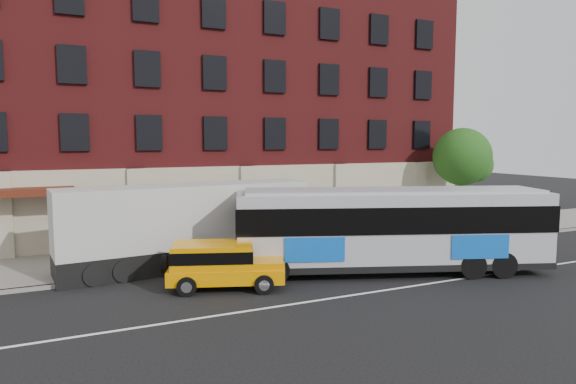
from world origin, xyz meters
name	(u,v)px	position (x,y,z in m)	size (l,w,h in m)	color
ground	(364,299)	(0.00, 0.00, 0.00)	(120.00, 120.00, 0.00)	black
sidewalk	(266,248)	(0.00, 9.00, 0.07)	(60.00, 6.00, 0.15)	gray
kerb	(291,260)	(0.00, 6.00, 0.07)	(60.00, 0.25, 0.15)	gray
lane_line	(356,295)	(0.00, 0.50, 0.01)	(60.00, 0.12, 0.01)	white
building	(219,109)	(-0.01, 16.92, 7.58)	(30.00, 12.10, 15.00)	maroon
sign_pole	(92,246)	(-8.50, 6.15, 1.45)	(0.30, 0.20, 2.50)	gray
street_tree	(463,159)	(13.54, 9.48, 4.41)	(3.60, 3.60, 6.20)	#3B2B1D
city_bus	(392,227)	(3.01, 2.50, 1.96)	(13.10, 7.06, 3.55)	#ABACB6
yellow_suv	(221,262)	(-4.20, 3.32, 1.00)	(4.66, 3.12, 1.74)	#FF9B00
shipping_container	(188,226)	(-4.49, 7.05, 1.80)	(11.09, 3.22, 3.64)	black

